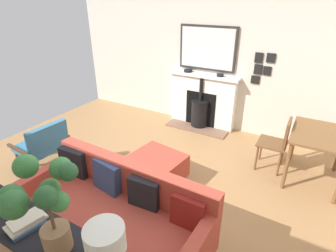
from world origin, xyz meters
TOP-DOWN VIEW (x-y plane):
  - ground_plane at (0.00, 0.00)m, footprint 5.03×5.98m
  - wall_left at (-2.52, 0.00)m, footprint 0.12×5.98m
  - fireplace at (-2.33, -0.08)m, footprint 0.52×1.37m
  - mirror_over_mantel at (-2.43, -0.08)m, footprint 0.04×1.09m
  - mantel_bowl_near at (-2.34, -0.41)m, footprint 0.16×0.16m
  - mantel_bowl_far at (-2.34, 0.24)m, footprint 0.13×0.13m
  - sofa at (0.73, 0.25)m, footprint 0.93×2.05m
  - ottoman at (-0.30, 0.10)m, footprint 0.76×0.78m
  - armchair_accent at (0.23, -1.50)m, footprint 0.72×0.63m
  - console_table at (1.49, 0.25)m, footprint 0.38×1.73m
  - table_lamp_far_end at (1.49, 0.90)m, footprint 0.24×0.24m
  - potted_plant at (1.52, 0.42)m, footprint 0.51×0.51m
  - book_stack at (1.50, 0.07)m, footprint 0.30×0.23m
  - dining_table at (-1.45, 1.99)m, footprint 0.92×0.72m
  - dining_chair_near_fireplace at (-1.45, 1.49)m, footprint 0.40×0.40m
  - photo_gallery_row at (-2.44, 0.92)m, footprint 0.02×0.34m

SIDE VIEW (x-z plane):
  - ground_plane at x=0.00m, z-range -0.01..0.00m
  - ottoman at x=-0.30m, z-range 0.04..0.45m
  - sofa at x=0.73m, z-range -0.06..0.75m
  - armchair_accent at x=0.23m, z-range 0.05..0.82m
  - fireplace at x=-2.33m, z-range -0.06..1.00m
  - dining_chair_near_fireplace at x=-1.45m, z-range 0.08..0.90m
  - dining_table at x=-1.45m, z-range 0.26..1.00m
  - console_table at x=1.49m, z-range 0.30..1.09m
  - book_stack at x=1.50m, z-range 0.79..0.86m
  - mantel_bowl_near at x=-2.34m, z-range 1.06..1.10m
  - mantel_bowl_far at x=-2.34m, z-range 1.06..1.10m
  - table_lamp_far_end at x=1.49m, z-range 0.89..1.30m
  - potted_plant at x=1.52m, z-range 0.89..1.57m
  - photo_gallery_row at x=-2.44m, z-range 1.02..1.56m
  - wall_left at x=-2.52m, z-range 0.00..2.89m
  - mirror_over_mantel at x=-2.43m, z-range 1.12..1.92m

